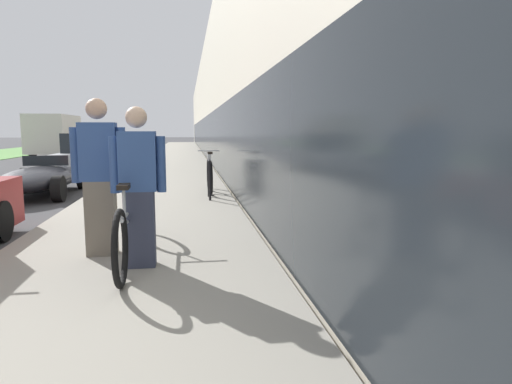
% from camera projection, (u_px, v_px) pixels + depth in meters
% --- Properties ---
extents(sidewalk_slab, '(3.29, 70.00, 0.14)m').
position_uv_depth(sidewalk_slab, '(175.00, 160.00, 23.79)').
color(sidewalk_slab, gray).
rests_on(sidewalk_slab, ground).
extents(storefront_facade, '(10.01, 70.00, 6.37)m').
position_uv_depth(storefront_facade, '(272.00, 108.00, 32.20)').
color(storefront_facade, beige).
rests_on(storefront_facade, ground).
extents(tandem_bicycle, '(0.52, 2.84, 0.94)m').
position_uv_depth(tandem_bicycle, '(133.00, 223.00, 5.24)').
color(tandem_bicycle, black).
rests_on(tandem_bicycle, sidewalk_slab).
extents(person_rider, '(0.58, 0.23, 1.71)m').
position_uv_depth(person_rider, '(139.00, 187.00, 4.84)').
color(person_rider, '#33384C').
rests_on(person_rider, sidewalk_slab).
extents(person_bystander, '(0.62, 0.24, 1.82)m').
position_uv_depth(person_bystander, '(99.00, 177.00, 5.30)').
color(person_bystander, '#756B5B').
rests_on(person_bystander, sidewalk_slab).
extents(bike_rack_hoop, '(0.05, 0.60, 0.84)m').
position_uv_depth(bike_rack_hoop, '(209.00, 175.00, 9.79)').
color(bike_rack_hoop, black).
rests_on(bike_rack_hoop, sidewalk_slab).
extents(cruiser_bike_nearest, '(0.52, 1.74, 0.99)m').
position_uv_depth(cruiser_bike_nearest, '(210.00, 175.00, 10.80)').
color(cruiser_bike_nearest, black).
rests_on(cruiser_bike_nearest, sidewalk_slab).
extents(vintage_roadster_curbside, '(1.71, 4.19, 0.96)m').
position_uv_depth(vintage_roadster_curbside, '(40.00, 179.00, 11.32)').
color(vintage_roadster_curbside, black).
rests_on(vintage_roadster_curbside, ground).
extents(parked_sedan_far, '(1.90, 4.42, 1.50)m').
position_uv_depth(parked_sedan_far, '(90.00, 155.00, 17.05)').
color(parked_sedan_far, silver).
rests_on(parked_sedan_far, ground).
extents(moving_truck, '(2.31, 6.54, 2.56)m').
position_uv_depth(moving_truck, '(57.00, 135.00, 28.95)').
color(moving_truck, orange).
rests_on(moving_truck, ground).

